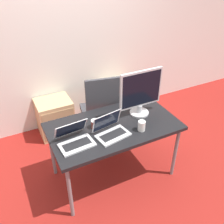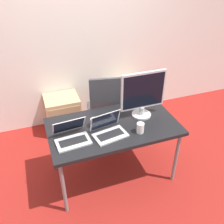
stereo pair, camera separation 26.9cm
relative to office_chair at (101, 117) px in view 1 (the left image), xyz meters
The scene contains 11 objects.
ground_plane 0.79m from the office_chair, 101.10° to the right, with size 14.00×14.00×0.00m, color maroon.
wall_back 1.16m from the office_chair, 99.82° to the left, with size 10.00×0.05×2.60m.
desk 0.73m from the office_chair, 101.10° to the right, with size 1.43×0.79×0.76m.
office_chair is the anchor object (origin of this frame).
cabinet_left 0.73m from the office_chair, 137.00° to the left, with size 0.50×0.43×0.56m.
cabinet_right 0.72m from the office_chair, 44.28° to the left, with size 0.50×0.43×0.56m.
laptop_left 1.04m from the office_chair, 129.17° to the right, with size 0.36×0.33×0.21m.
laptop_right 0.90m from the office_chair, 106.05° to the right, with size 0.37×0.31×0.22m.
monitor 0.88m from the office_chair, 66.94° to the right, with size 0.52×0.22×0.55m.
coffee_cup_white 0.96m from the office_chair, 83.62° to the right, with size 0.08×0.08×0.11m.
coffee_cup_brown 0.79m from the office_chair, 118.57° to the right, with size 0.08×0.08×0.10m.
Camera 1 is at (-1.00, -1.97, 2.40)m, focal length 40.00 mm.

